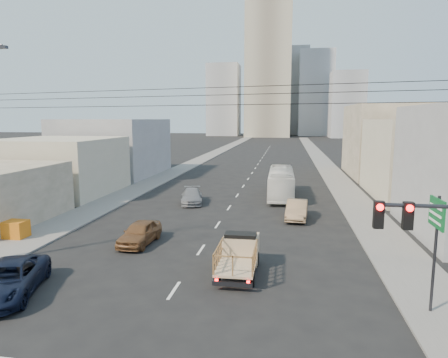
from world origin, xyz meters
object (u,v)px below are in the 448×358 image
(sedan_brown, at_px, (140,233))
(city_bus, at_px, (281,183))
(flatbed_pickup, at_px, (239,253))
(traffic_signal, at_px, (448,259))
(crate_stack, at_px, (13,229))
(sedan_tan, at_px, (297,210))
(green_sign, at_px, (436,226))
(navy_pickup, at_px, (8,280))
(sedan_grey, at_px, (192,196))

(sedan_brown, bearing_deg, city_bus, 66.10)
(flatbed_pickup, relative_size, traffic_signal, 0.73)
(sedan_brown, height_order, crate_stack, sedan_brown)
(sedan_tan, xyz_separation_m, crate_stack, (-19.02, -8.61, -0.07))
(sedan_tan, relative_size, crate_stack, 2.55)
(traffic_signal, distance_m, green_sign, 5.21)
(navy_pickup, distance_m, green_sign, 18.79)
(flatbed_pickup, distance_m, crate_stack, 16.16)
(navy_pickup, height_order, sedan_brown, navy_pickup)
(sedan_brown, xyz_separation_m, crate_stack, (-8.83, -0.33, -0.05))
(sedan_grey, bearing_deg, traffic_signal, -73.65)
(green_sign, bearing_deg, city_bus, 104.99)
(flatbed_pickup, distance_m, traffic_signal, 11.19)
(flatbed_pickup, height_order, sedan_tan, flatbed_pickup)
(crate_stack, bearing_deg, sedan_tan, 24.34)
(navy_pickup, bearing_deg, sedan_grey, 63.62)
(sedan_brown, relative_size, crate_stack, 2.40)
(flatbed_pickup, bearing_deg, sedan_tan, 74.97)
(sedan_brown, distance_m, traffic_signal, 18.74)
(city_bus, distance_m, traffic_signal, 30.13)
(flatbed_pickup, bearing_deg, traffic_signal, -49.42)
(sedan_brown, height_order, sedan_tan, sedan_tan)
(flatbed_pickup, relative_size, city_bus, 0.41)
(flatbed_pickup, bearing_deg, crate_stack, 167.27)
(sedan_grey, xyz_separation_m, green_sign, (14.99, -19.89, 3.06))
(sedan_grey, bearing_deg, city_bus, 16.75)
(crate_stack, bearing_deg, navy_pickup, -54.56)
(flatbed_pickup, xyz_separation_m, traffic_signal, (7.01, -8.19, 2.98))
(crate_stack, bearing_deg, city_bus, 45.37)
(city_bus, height_order, green_sign, green_sign)
(sedan_grey, relative_size, traffic_signal, 0.79)
(flatbed_pickup, relative_size, green_sign, 0.88)
(city_bus, xyz_separation_m, traffic_signal, (5.18, -29.57, 2.59))
(flatbed_pickup, xyz_separation_m, sedan_tan, (3.27, 12.16, -0.34))
(city_bus, bearing_deg, green_sign, -75.89)
(flatbed_pickup, distance_m, green_sign, 9.37)
(sedan_grey, height_order, traffic_signal, traffic_signal)
(city_bus, height_order, sedan_tan, city_bus)
(city_bus, distance_m, crate_stack, 25.05)
(flatbed_pickup, xyz_separation_m, sedan_grey, (-6.58, 16.71, -0.41))
(sedan_tan, xyz_separation_m, traffic_signal, (3.75, -20.35, 3.32))
(flatbed_pickup, xyz_separation_m, green_sign, (8.41, -3.18, 2.65))
(sedan_brown, bearing_deg, flatbed_pickup, -26.59)
(navy_pickup, xyz_separation_m, sedan_grey, (3.53, 21.09, -0.07))
(city_bus, distance_m, green_sign, 25.52)
(navy_pickup, relative_size, traffic_signal, 0.91)
(navy_pickup, xyz_separation_m, city_bus, (11.94, 25.76, 0.73))
(sedan_grey, relative_size, green_sign, 0.95)
(navy_pickup, distance_m, city_bus, 28.40)
(sedan_brown, bearing_deg, green_sign, -22.04)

